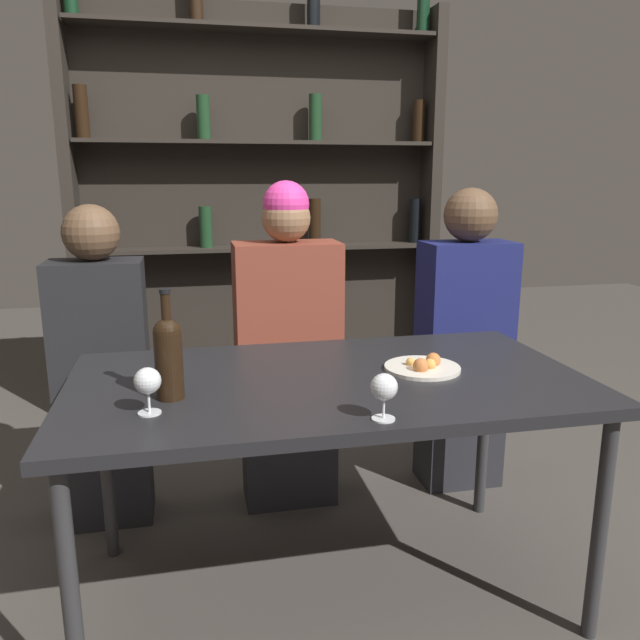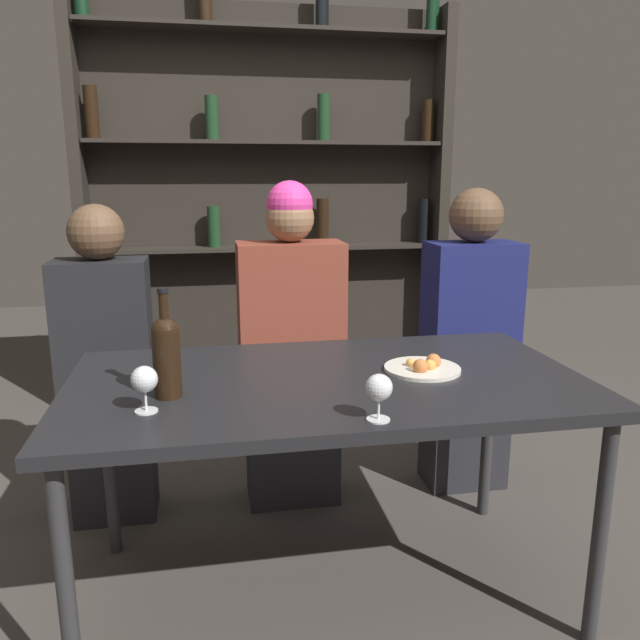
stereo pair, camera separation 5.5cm
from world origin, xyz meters
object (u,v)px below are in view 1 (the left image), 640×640
(wine_glass_1, at_px, (384,388))
(seated_person_right, at_px, (463,347))
(wine_glass_0, at_px, (148,382))
(seated_person_left, at_px, (103,376))
(seated_person_center, at_px, (288,355))
(wine_bottle, at_px, (168,354))
(food_plate_0, at_px, (424,366))

(wine_glass_1, relative_size, seated_person_right, 0.09)
(wine_glass_0, distance_m, seated_person_right, 1.52)
(seated_person_left, height_order, seated_person_center, seated_person_center)
(seated_person_left, bearing_deg, wine_glass_1, -50.95)
(wine_bottle, height_order, wine_glass_1, wine_bottle)
(wine_bottle, bearing_deg, food_plate_0, 6.73)
(wine_bottle, bearing_deg, wine_glass_1, -27.30)
(food_plate_0, bearing_deg, seated_person_left, 149.32)
(wine_glass_0, bearing_deg, wine_bottle, 64.13)
(wine_bottle, xyz_separation_m, seated_person_center, (0.44, 0.72, -0.24))
(wine_bottle, relative_size, seated_person_left, 0.25)
(seated_person_left, height_order, seated_person_right, seated_person_right)
(wine_bottle, height_order, wine_glass_0, wine_bottle)
(food_plate_0, relative_size, seated_person_center, 0.18)
(seated_person_left, bearing_deg, food_plate_0, -30.68)
(wine_glass_1, xyz_separation_m, seated_person_center, (-0.08, 0.99, -0.19))
(seated_person_center, xyz_separation_m, seated_person_right, (0.76, 0.00, -0.01))
(wine_glass_1, xyz_separation_m, seated_person_left, (-0.80, 0.99, -0.23))
(wine_glass_1, xyz_separation_m, food_plate_0, (0.25, 0.36, -0.07))
(food_plate_0, height_order, seated_person_right, seated_person_right)
(wine_bottle, relative_size, seated_person_center, 0.23)
(seated_person_left, relative_size, seated_person_center, 0.94)
(wine_glass_0, height_order, wine_glass_1, wine_glass_0)
(wine_glass_0, height_order, seated_person_left, seated_person_left)
(wine_bottle, relative_size, food_plate_0, 1.28)
(wine_glass_0, xyz_separation_m, seated_person_right, (1.26, 0.82, -0.21))
(wine_glass_1, height_order, seated_person_right, seated_person_right)
(seated_person_left, bearing_deg, wine_glass_0, -74.85)
(wine_glass_1, bearing_deg, seated_person_right, 55.47)
(wine_bottle, xyz_separation_m, wine_glass_1, (0.53, -0.27, -0.04))
(wine_bottle, distance_m, seated_person_right, 1.42)
(wine_glass_0, relative_size, food_plate_0, 0.52)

